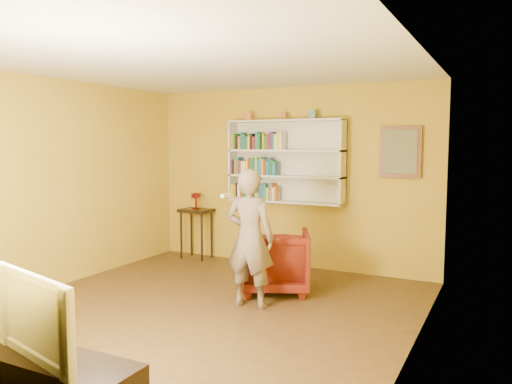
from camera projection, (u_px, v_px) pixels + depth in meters
room_shell at (197, 222)px, 5.36m from camera, size 5.30×5.80×2.88m
bookshelf at (287, 162)px, 7.44m from camera, size 1.80×0.29×1.23m
books_row_lower at (255, 192)px, 7.61m from camera, size 0.77×0.18×0.26m
books_row_middle at (255, 167)px, 7.57m from camera, size 0.75×0.18×0.27m
books_row_upper at (258, 142)px, 7.51m from camera, size 0.85×0.19×0.26m
ornament_left at (249, 116)px, 7.60m from camera, size 0.09×0.09×0.12m
ornament_centre at (284, 116)px, 7.33m from camera, size 0.07×0.07×0.10m
ornament_right at (313, 115)px, 7.13m from camera, size 0.09×0.09×0.12m
framed_painting at (400, 152)px, 6.72m from camera, size 0.55×0.05×0.70m
console_table at (196, 217)px, 8.08m from camera, size 0.50×0.38×0.81m
ruby_lustre at (196, 197)px, 8.05m from camera, size 0.17×0.17×0.27m
armchair at (275, 261)px, 6.28m from camera, size 1.12×1.13×0.78m
person at (250, 238)px, 5.65m from camera, size 0.60×0.41×1.58m
game_remote at (226, 195)px, 5.34m from camera, size 0.04×0.15×0.04m
television at (48, 314)px, 3.24m from camera, size 0.99×0.37×0.57m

